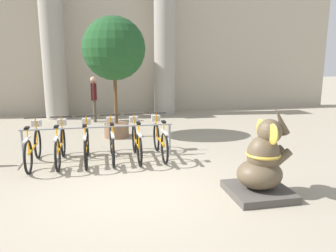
{
  "coord_description": "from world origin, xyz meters",
  "views": [
    {
      "loc": [
        -0.5,
        -5.41,
        2.28
      ],
      "look_at": [
        0.76,
        0.57,
        1.0
      ],
      "focal_mm": 35.0,
      "sensor_mm": 36.0,
      "label": 1
    }
  ],
  "objects_px": {
    "bicycle_1": "(60,145)",
    "elephant_statue": "(262,166)",
    "bicycle_0": "(33,147)",
    "bicycle_5": "(160,140)",
    "person_pedestrian": "(94,95)",
    "bicycle_3": "(112,142)",
    "bicycle_2": "(87,144)",
    "bicycle_4": "(136,141)",
    "potted_tree": "(114,52)"
  },
  "relations": [
    {
      "from": "bicycle_1",
      "to": "bicycle_2",
      "type": "height_order",
      "value": "same"
    },
    {
      "from": "bicycle_2",
      "to": "bicycle_5",
      "type": "height_order",
      "value": "same"
    },
    {
      "from": "bicycle_3",
      "to": "bicycle_1",
      "type": "bearing_deg",
      "value": -178.47
    },
    {
      "from": "bicycle_0",
      "to": "person_pedestrian",
      "type": "xyz_separation_m",
      "value": [
        1.24,
        4.75,
        0.56
      ]
    },
    {
      "from": "bicycle_4",
      "to": "person_pedestrian",
      "type": "height_order",
      "value": "person_pedestrian"
    },
    {
      "from": "bicycle_3",
      "to": "bicycle_5",
      "type": "height_order",
      "value": "same"
    },
    {
      "from": "bicycle_3",
      "to": "bicycle_5",
      "type": "bearing_deg",
      "value": 1.3
    },
    {
      "from": "bicycle_0",
      "to": "elephant_statue",
      "type": "xyz_separation_m",
      "value": [
        4.03,
        -2.45,
        0.11
      ]
    },
    {
      "from": "bicycle_2",
      "to": "bicycle_3",
      "type": "bearing_deg",
      "value": 4.71
    },
    {
      "from": "bicycle_0",
      "to": "bicycle_1",
      "type": "height_order",
      "value": "same"
    },
    {
      "from": "bicycle_5",
      "to": "elephant_statue",
      "type": "relative_size",
      "value": 1.15
    },
    {
      "from": "potted_tree",
      "to": "bicycle_4",
      "type": "bearing_deg",
      "value": -81.35
    },
    {
      "from": "bicycle_2",
      "to": "bicycle_5",
      "type": "relative_size",
      "value": 1.0
    },
    {
      "from": "bicycle_1",
      "to": "person_pedestrian",
      "type": "relative_size",
      "value": 1.09
    },
    {
      "from": "bicycle_1",
      "to": "potted_tree",
      "type": "relative_size",
      "value": 0.52
    },
    {
      "from": "person_pedestrian",
      "to": "elephant_statue",
      "type": "bearing_deg",
      "value": -68.76
    },
    {
      "from": "bicycle_2",
      "to": "elephant_statue",
      "type": "distance_m",
      "value": 3.82
    },
    {
      "from": "bicycle_2",
      "to": "elephant_statue",
      "type": "bearing_deg",
      "value": -39.92
    },
    {
      "from": "bicycle_3",
      "to": "potted_tree",
      "type": "height_order",
      "value": "potted_tree"
    },
    {
      "from": "potted_tree",
      "to": "bicycle_5",
      "type": "bearing_deg",
      "value": -67.59
    },
    {
      "from": "bicycle_1",
      "to": "bicycle_2",
      "type": "relative_size",
      "value": 1.0
    },
    {
      "from": "person_pedestrian",
      "to": "potted_tree",
      "type": "bearing_deg",
      "value": -75.69
    },
    {
      "from": "bicycle_4",
      "to": "person_pedestrian",
      "type": "relative_size",
      "value": 1.09
    },
    {
      "from": "bicycle_5",
      "to": "bicycle_2",
      "type": "bearing_deg",
      "value": -177.56
    },
    {
      "from": "bicycle_1",
      "to": "bicycle_3",
      "type": "xyz_separation_m",
      "value": [
        1.11,
        0.03,
        0.0
      ]
    },
    {
      "from": "bicycle_1",
      "to": "potted_tree",
      "type": "xyz_separation_m",
      "value": [
        1.33,
        2.21,
        2.03
      ]
    },
    {
      "from": "bicycle_0",
      "to": "potted_tree",
      "type": "relative_size",
      "value": 0.52
    },
    {
      "from": "bicycle_4",
      "to": "bicycle_1",
      "type": "bearing_deg",
      "value": -179.86
    },
    {
      "from": "bicycle_0",
      "to": "bicycle_4",
      "type": "xyz_separation_m",
      "value": [
        2.21,
        0.02,
        0.0
      ]
    },
    {
      "from": "bicycle_1",
      "to": "elephant_statue",
      "type": "xyz_separation_m",
      "value": [
        3.48,
        -2.46,
        0.11
      ]
    },
    {
      "from": "bicycle_0",
      "to": "bicycle_1",
      "type": "relative_size",
      "value": 1.0
    },
    {
      "from": "bicycle_0",
      "to": "bicycle_1",
      "type": "distance_m",
      "value": 0.55
    },
    {
      "from": "bicycle_3",
      "to": "person_pedestrian",
      "type": "xyz_separation_m",
      "value": [
        -0.43,
        4.7,
        0.56
      ]
    },
    {
      "from": "person_pedestrian",
      "to": "bicycle_3",
      "type": "bearing_deg",
      "value": -84.83
    },
    {
      "from": "bicycle_4",
      "to": "bicycle_5",
      "type": "distance_m",
      "value": 0.56
    },
    {
      "from": "elephant_statue",
      "to": "potted_tree",
      "type": "height_order",
      "value": "potted_tree"
    },
    {
      "from": "bicycle_3",
      "to": "person_pedestrian",
      "type": "bearing_deg",
      "value": 95.17
    },
    {
      "from": "bicycle_1",
      "to": "elephant_statue",
      "type": "relative_size",
      "value": 1.15
    },
    {
      "from": "bicycle_4",
      "to": "potted_tree",
      "type": "height_order",
      "value": "potted_tree"
    },
    {
      "from": "bicycle_5",
      "to": "person_pedestrian",
      "type": "bearing_deg",
      "value": 108.14
    },
    {
      "from": "bicycle_0",
      "to": "bicycle_5",
      "type": "xyz_separation_m",
      "value": [
        2.77,
        0.07,
        0.0
      ]
    },
    {
      "from": "bicycle_1",
      "to": "potted_tree",
      "type": "height_order",
      "value": "potted_tree"
    },
    {
      "from": "person_pedestrian",
      "to": "potted_tree",
      "type": "xyz_separation_m",
      "value": [
        0.64,
        -2.52,
        1.47
      ]
    },
    {
      "from": "bicycle_0",
      "to": "bicycle_4",
      "type": "relative_size",
      "value": 1.0
    },
    {
      "from": "bicycle_4",
      "to": "bicycle_5",
      "type": "xyz_separation_m",
      "value": [
        0.55,
        0.05,
        0.0
      ]
    },
    {
      "from": "bicycle_0",
      "to": "bicycle_4",
      "type": "height_order",
      "value": "same"
    },
    {
      "from": "bicycle_1",
      "to": "elephant_statue",
      "type": "bearing_deg",
      "value": -35.31
    },
    {
      "from": "bicycle_0",
      "to": "bicycle_4",
      "type": "bearing_deg",
      "value": 0.5
    },
    {
      "from": "bicycle_2",
      "to": "bicycle_3",
      "type": "relative_size",
      "value": 1.0
    },
    {
      "from": "bicycle_4",
      "to": "potted_tree",
      "type": "xyz_separation_m",
      "value": [
        -0.34,
        2.21,
        2.03
      ]
    }
  ]
}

